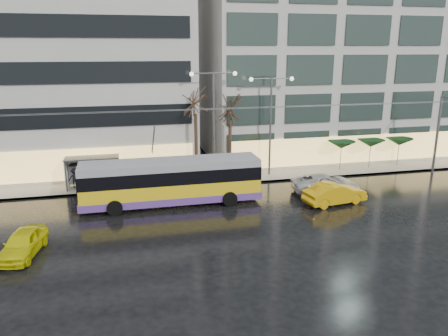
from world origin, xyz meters
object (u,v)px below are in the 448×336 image
object	(u,v)px
trolleybus	(171,183)
bus_shelter	(88,165)
street_lamp_near	(214,111)
taxi_a	(23,243)

from	to	relation	value
trolleybus	bus_shelter	bearing A→B (deg)	139.52
street_lamp_near	taxi_a	world-z (taller)	street_lamp_near
trolleybus	street_lamp_near	distance (m)	8.11
bus_shelter	trolleybus	bearing A→B (deg)	-40.48
street_lamp_near	taxi_a	xyz separation A→B (m)	(-13.16, -11.60, -5.29)
trolleybus	street_lamp_near	size ratio (longest dim) A/B	1.43
trolleybus	bus_shelter	xyz separation A→B (m)	(-6.10, 5.20, 0.35)
trolleybus	street_lamp_near	bearing A→B (deg)	51.14
trolleybus	taxi_a	distance (m)	10.91
bus_shelter	street_lamp_near	xyz separation A→B (m)	(10.38, 0.11, 4.03)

